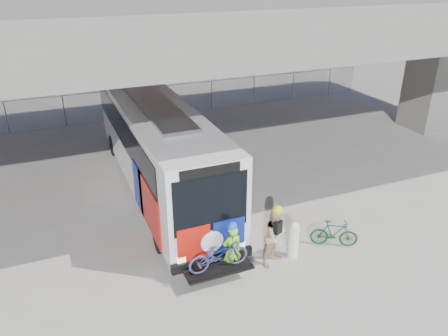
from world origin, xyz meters
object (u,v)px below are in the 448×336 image
bollard (294,239)px  cyclist_tan (276,236)px  bus (157,140)px  bike_parked (334,233)px  cyclist_hivis (232,249)px

bollard → cyclist_tan: bearing=-175.9°
bus → bike_parked: bearing=-56.5°
bus → bollard: 7.00m
cyclist_hivis → bus: bearing=-86.0°
bus → bollard: bearing=-67.3°
bollard → bike_parked: bearing=-0.0°
bus → cyclist_tan: 6.77m
cyclist_hivis → bike_parked: bearing=179.1°
cyclist_tan → bike_parked: (2.21, 0.05, -0.49)m
bus → cyclist_tan: bus is taller
bollard → cyclist_hivis: bearing=-180.0°
cyclist_tan → bus: bearing=81.2°
bollard → cyclist_hivis: cyclist_hivis is taller
bus → cyclist_hivis: bus is taller
bike_parked → bollard: bearing=120.1°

